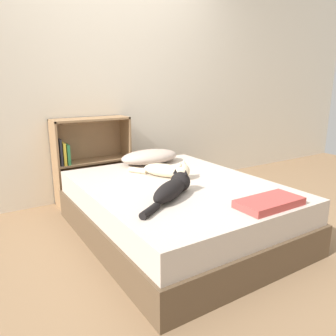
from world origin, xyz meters
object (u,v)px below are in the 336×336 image
(bed, at_px, (177,209))
(cat_dark, at_px, (172,188))
(bookshelf, at_px, (89,159))
(cat_light, at_px, (168,171))
(pillow, at_px, (150,157))

(bed, relative_size, cat_dark, 3.14)
(bed, height_order, bookshelf, bookshelf)
(bed, relative_size, cat_light, 3.45)
(bed, height_order, pillow, pillow)
(bed, distance_m, cat_dark, 0.43)
(bed, bearing_deg, cat_light, 78.77)
(cat_light, distance_m, bookshelf, 1.01)
(pillow, xyz_separation_m, cat_dark, (-0.35, -0.95, -0.00))
(cat_dark, distance_m, bookshelf, 1.39)
(pillow, bearing_deg, cat_dark, -110.34)
(cat_light, bearing_deg, bed, -41.98)
(bed, distance_m, bookshelf, 1.21)
(pillow, distance_m, cat_light, 0.52)
(bed, bearing_deg, pillow, 78.18)
(bed, height_order, cat_light, cat_light)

